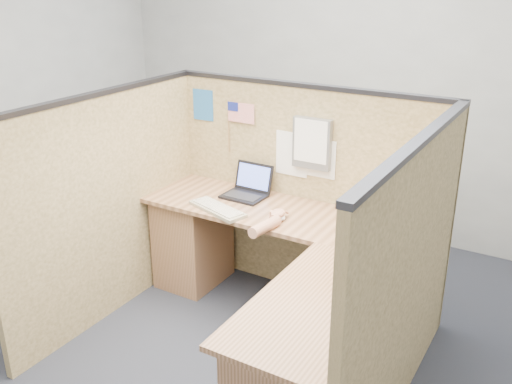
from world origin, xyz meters
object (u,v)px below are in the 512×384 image
Objects in this scene: l_desk at (278,290)px; keyboard at (217,209)px; laptop at (248,188)px; mouse at (278,217)px.

l_desk is 4.15× the size of keyboard.
l_desk is at bearing -0.71° from keyboard.
laptop is at bearing 135.20° from l_desk.
mouse reaches higher than keyboard.
l_desk is 0.86m from laptop.
keyboard is 0.43m from mouse.
mouse is at bearing 27.86° from keyboard.
keyboard is (-0.03, -0.35, -0.04)m from laptop.
mouse is at bearing -33.60° from laptop.
keyboard is 4.41× the size of mouse.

